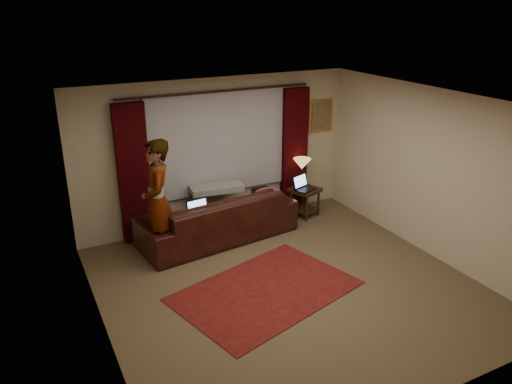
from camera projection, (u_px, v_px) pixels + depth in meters
floor at (288, 286)px, 7.06m from camera, size 5.00×5.00×0.01m
ceiling at (293, 103)px, 6.12m from camera, size 5.00×5.00×0.02m
wall_back at (217, 153)px, 8.67m from camera, size 5.00×0.02×2.60m
wall_front at (431, 294)px, 4.51m from camera, size 5.00×0.02×2.60m
wall_left at (96, 240)px, 5.53m from camera, size 0.02×5.00×2.60m
wall_right at (431, 173)px, 7.65m from camera, size 0.02×5.00×2.60m
sheer_curtain at (218, 143)px, 8.55m from camera, size 2.50×0.05×1.80m
drape_left at (134, 174)px, 7.99m from camera, size 0.50×0.14×2.30m
drape_right at (294, 150)px, 9.25m from camera, size 0.50×0.14×2.30m
curtain_rod at (218, 91)px, 8.19m from camera, size 0.04×0.04×3.40m
picture_frame at (320, 116)px, 9.37m from camera, size 0.50×0.04×0.60m
sofa at (217, 209)px, 8.30m from camera, size 2.77×1.47×1.07m
throw_blanket at (216, 173)px, 8.39m from camera, size 0.94×0.48×0.11m
clothing_pile at (268, 195)px, 8.62m from camera, size 0.59×0.50×0.21m
laptop_sofa at (201, 210)px, 7.92m from camera, size 0.41×0.44×0.27m
area_rug at (266, 291)px, 6.94m from camera, size 2.76×2.20×0.01m
end_table at (305, 202)px, 9.28m from camera, size 0.61×0.61×0.54m
tiffany_lamp at (302, 172)px, 9.21m from camera, size 0.42×0.42×0.53m
laptop_table at (306, 183)px, 9.06m from camera, size 0.48×0.49×0.26m
person at (158, 202)px, 7.46m from camera, size 0.67×0.67×1.92m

